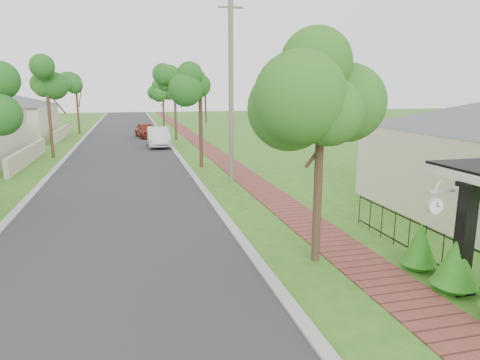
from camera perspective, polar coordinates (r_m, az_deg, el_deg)
name	(u,v)px	position (r m, az deg, el deg)	size (l,w,h in m)	color
ground	(251,295)	(9.77, 1.47, -15.07)	(160.00, 160.00, 0.00)	#2B6C19
road	(123,159)	(28.72, -15.36, 2.67)	(7.00, 120.00, 0.02)	#28282B
kerb_right	(179,157)	(28.87, -8.10, 3.03)	(0.30, 120.00, 0.10)	#9E9E99
kerb_left	(63,162)	(29.03, -22.58, 2.27)	(0.30, 120.00, 0.10)	#9E9E99
sidewalk	(217,156)	(29.26, -3.03, 3.25)	(1.50, 120.00, 0.03)	brown
porch_post	(464,244)	(10.65, 27.66, -7.62)	(0.48, 0.48, 2.52)	black
picket_fence	(443,252)	(11.76, 25.42, -8.64)	(0.03, 8.02, 1.00)	black
street_trees	(122,88)	(35.21, -15.42, 11.73)	(10.70, 37.65, 5.89)	#382619
parked_car_red	(146,130)	(41.24, -12.39, 6.50)	(1.62, 4.02, 1.37)	maroon
parked_car_white	(158,137)	(34.38, -10.83, 5.64)	(1.62, 4.64, 1.53)	silver
near_tree	(322,93)	(10.88, 10.83, 11.31)	(2.13, 2.13, 5.47)	#382619
utility_pole	(231,92)	(20.64, -1.20, 11.63)	(1.20, 0.24, 8.50)	#6F6456
station_clock	(436,205)	(10.40, 24.63, -3.01)	(0.64, 0.13, 0.54)	silver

